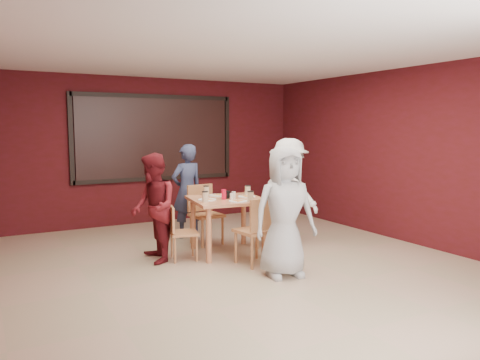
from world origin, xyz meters
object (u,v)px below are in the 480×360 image
diner_front (285,212)px  diner_back (187,191)px  chair_left (179,229)px  chair_right (269,218)px  dining_table (227,205)px  diner_left (153,208)px  chair_back (204,210)px  diner_right (289,190)px  chair_front (258,227)px

diner_front → diner_back: bearing=106.5°
chair_left → chair_right: size_ratio=1.00×
dining_table → chair_right: size_ratio=1.52×
chair_right → diner_front: 1.55m
dining_table → diner_back: diner_back is taller
diner_front → diner_left: size_ratio=1.08×
diner_front → diner_left: (-1.22, 1.38, -0.06)m
chair_right → chair_left: bearing=-177.5°
diner_front → diner_back: size_ratio=1.03×
chair_back → diner_right: diner_right is taller
chair_left → diner_right: 2.00m
chair_back → diner_left: bearing=-148.9°
chair_back → chair_left: (-0.71, -0.72, -0.09)m
chair_back → chair_right: bearing=-38.7°
chair_front → diner_right: bearing=38.8°
dining_table → diner_left: diner_left is taller
chair_back → diner_front: 2.04m
diner_right → dining_table: bearing=81.9°
diner_left → diner_back: bearing=146.2°
dining_table → chair_back: (-0.05, 0.71, -0.18)m
chair_right → diner_back: size_ratio=0.49×
chair_back → chair_left: chair_back is taller
diner_left → chair_right: bearing=95.6°
chair_right → diner_front: diner_front is taller
chair_left → diner_left: diner_left is taller
chair_front → chair_left: size_ratio=1.20×
dining_table → diner_right: size_ratio=0.70×
chair_left → diner_left: bearing=165.0°
chair_back → diner_right: bearing=-24.6°
diner_front → diner_back: (-0.24, 2.54, -0.03)m
diner_left → diner_front: bearing=47.8°
dining_table → diner_left: size_ratio=0.78×
diner_front → diner_right: diner_right is taller
dining_table → chair_right: bearing=4.2°
chair_front → diner_right: size_ratio=0.55×
chair_front → diner_back: diner_back is taller
chair_front → chair_right: (0.70, 0.82, -0.09)m
chair_front → diner_back: size_ratio=0.59×
chair_back → diner_right: (1.24, -0.57, 0.31)m
chair_right → diner_left: bearing=179.3°
dining_table → chair_back: bearing=94.2°
dining_table → diner_front: bearing=-84.8°
chair_back → diner_back: bearing=97.1°
dining_table → chair_right: dining_table is taller
diner_left → chair_back: bearing=127.3°
chair_front → chair_back: bearing=94.5°
dining_table → chair_right: (0.76, 0.06, -0.28)m
chair_left → diner_right: diner_right is taller
chair_back → chair_left: 1.02m
diner_left → chair_left: bearing=81.3°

